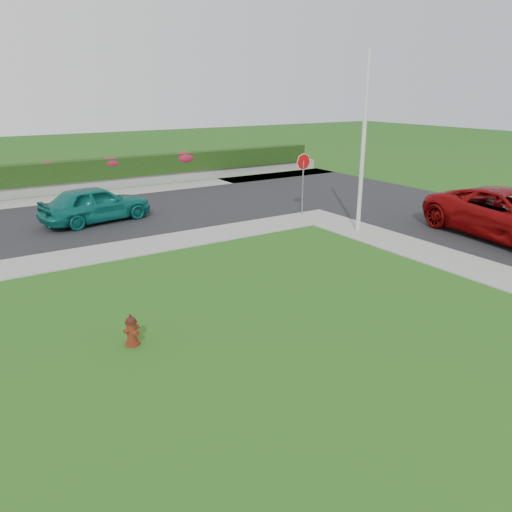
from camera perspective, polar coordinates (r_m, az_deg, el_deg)
ground at (r=11.38m, az=8.33°, el=-9.63°), size 120.00×120.00×0.00m
street_right at (r=22.59m, az=25.09°, el=3.14°), size 8.00×32.00×0.04m
street_far at (r=22.19m, az=-27.24°, el=2.57°), size 26.00×8.00×0.04m
curb_corner at (r=22.09m, az=6.93°, el=4.46°), size 2.00×2.00×0.04m
sidewalk_beyond at (r=27.60m, az=-20.21°, el=6.27°), size 34.00×2.00×0.04m
retaining_wall at (r=28.99m, az=-20.96°, el=7.29°), size 34.00×0.40×0.60m
hedge at (r=28.95m, az=-21.20°, el=8.97°), size 32.00×0.90×1.10m
fire_hydrant at (r=11.29m, az=-14.01°, el=-8.29°), size 0.38×0.36×0.73m
suv_red at (r=20.64m, az=27.16°, el=4.18°), size 3.80×6.84×1.81m
sedan_teal at (r=21.93m, az=-17.85°, el=5.71°), size 4.75×2.58×1.53m
utility_pole at (r=19.56m, az=12.17°, el=12.33°), size 0.16×0.16×6.73m
stop_sign at (r=22.12m, az=5.43°, el=9.86°), size 0.74×0.06×2.72m
flower_clump_d at (r=28.66m, az=-22.78°, el=9.39°), size 1.04×0.67×0.52m
flower_clump_e at (r=29.43m, az=-16.28°, el=10.20°), size 1.26×0.81×0.63m
flower_clump_f at (r=30.99m, az=-8.28°, el=11.04°), size 1.47×0.94×0.73m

